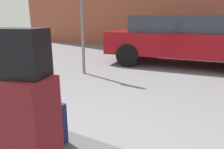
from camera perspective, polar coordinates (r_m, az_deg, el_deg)
The scene contains 5 objects.
suitcase_maroon_front_left at distance 1.36m, azimuth -22.59°, elevation -14.28°, with size 0.37×0.21×0.68m, color maroon.
duffel_bag_navy_rear_right at distance 1.88m, azimuth -22.76°, elevation -11.74°, with size 0.64×0.31×0.34m, color #191E47.
duffel_bag_black_topmost_pile at distance 1.22m, azimuth -24.80°, elevation 5.42°, with size 0.31×0.18×0.26m, color black.
parked_car at distance 6.44m, azimuth 18.54°, elevation 9.31°, with size 4.49×2.33×1.42m.
no_parking_sign at distance 5.08m, azimuth -8.32°, elevation 17.16°, with size 0.50×0.07×2.46m.
Camera 1 is at (1.14, -0.84, 1.32)m, focal length 33.12 mm.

